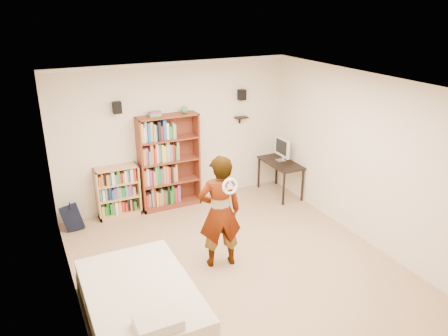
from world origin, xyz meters
The scene contains 14 objects.
ground centered at (0.00, 0.00, 0.00)m, with size 4.50×5.00×0.01m, color tan.
room_shell centered at (0.00, 0.00, 1.76)m, with size 4.52×5.02×2.71m.
crown_molding centered at (0.00, 0.00, 2.67)m, with size 4.50×5.00×0.06m.
speaker_left centered at (-1.05, 2.40, 2.00)m, with size 0.14×0.12×0.20m, color black.
speaker_right centered at (1.35, 2.40, 2.00)m, with size 0.14×0.12×0.20m, color black.
wall_shelf centered at (1.35, 2.41, 1.55)m, with size 0.25×0.16×0.03m, color black.
tall_bookshelf centered at (-0.19, 2.34, 0.89)m, with size 1.13×0.33×1.78m, color maroon, non-canonical shape.
low_bookshelf centered at (-1.18, 2.36, 0.48)m, with size 0.76×0.29×0.95m, color tan, non-canonical shape.
computer_desk centered at (1.98, 1.89, 0.35)m, with size 0.51×1.02×0.69m, color black, non-canonical shape.
imac centered at (2.02, 1.96, 0.93)m, with size 0.09×0.47×0.47m, color silver, non-canonical shape.
daybed centered at (-1.59, -0.54, 0.29)m, with size 1.28×1.96×0.58m, color beige, non-canonical shape.
person centered at (-0.19, 0.15, 0.86)m, with size 0.63×0.41×1.72m, color black.
wii_wheel centered at (-0.19, -0.17, 1.39)m, with size 0.23×0.23×0.04m, color silver.
navy_bag centered at (-2.03, 2.18, 0.23)m, with size 0.34×0.22×0.46m, color black, non-canonical shape.
Camera 1 is at (-2.59, -4.93, 3.73)m, focal length 35.00 mm.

